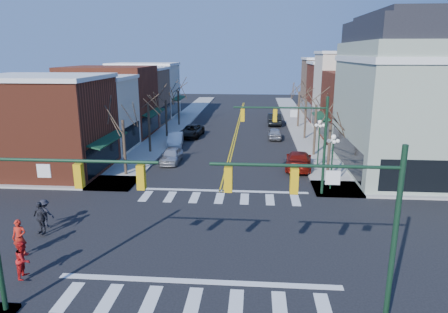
% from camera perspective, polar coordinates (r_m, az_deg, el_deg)
% --- Properties ---
extents(ground, '(160.00, 160.00, 0.00)m').
position_cam_1_polar(ground, '(23.11, -2.05, -11.38)').
color(ground, black).
rests_on(ground, ground).
extents(sidewalk_left, '(3.50, 70.00, 0.15)m').
position_cam_1_polar(sidewalk_left, '(43.32, -10.59, 0.96)').
color(sidewalk_left, '#9E9B93').
rests_on(sidewalk_left, ground).
extents(sidewalk_right, '(3.50, 70.00, 0.15)m').
position_cam_1_polar(sidewalk_right, '(42.32, 12.95, 0.51)').
color(sidewalk_right, '#9E9B93').
rests_on(sidewalk_right, ground).
extents(bldg_left_brick_a, '(10.00, 8.50, 8.00)m').
position_cam_1_polar(bldg_left_brick_a, '(37.52, -24.19, 3.94)').
color(bldg_left_brick_a, maroon).
rests_on(bldg_left_brick_a, ground).
extents(bldg_left_stucco_a, '(10.00, 7.00, 7.50)m').
position_cam_1_polar(bldg_left_stucco_a, '(44.41, -19.46, 5.54)').
color(bldg_left_stucco_a, beige).
rests_on(bldg_left_stucco_a, ground).
extents(bldg_left_brick_b, '(10.00, 9.00, 8.50)m').
position_cam_1_polar(bldg_left_brick_b, '(51.70, -15.97, 7.55)').
color(bldg_left_brick_b, maroon).
rests_on(bldg_left_brick_b, ground).
extents(bldg_left_tan, '(10.00, 7.50, 7.80)m').
position_cam_1_polar(bldg_left_tan, '(59.49, -13.21, 8.25)').
color(bldg_left_tan, '#987054').
rests_on(bldg_left_tan, ground).
extents(bldg_left_stucco_b, '(10.00, 8.00, 8.20)m').
position_cam_1_polar(bldg_left_stucco_b, '(66.86, -11.22, 9.19)').
color(bldg_left_stucco_b, beige).
rests_on(bldg_left_stucco_b, ground).
extents(bldg_right_brick_a, '(10.00, 8.50, 8.00)m').
position_cam_1_polar(bldg_right_brick_a, '(48.56, 20.21, 6.49)').
color(bldg_right_brick_a, maroon).
rests_on(bldg_right_brick_a, ground).
extents(bldg_right_stucco, '(10.00, 7.00, 10.00)m').
position_cam_1_polar(bldg_right_stucco, '(55.91, 18.21, 8.65)').
color(bldg_right_stucco, beige).
rests_on(bldg_right_stucco, ground).
extents(bldg_right_brick_b, '(10.00, 8.00, 8.50)m').
position_cam_1_polar(bldg_right_brick_b, '(63.26, 16.60, 8.71)').
color(bldg_right_brick_b, maroon).
rests_on(bldg_right_brick_b, ground).
extents(bldg_right_tan, '(10.00, 8.00, 9.00)m').
position_cam_1_polar(bldg_right_tan, '(71.06, 15.31, 9.59)').
color(bldg_right_tan, '#987054').
rests_on(bldg_right_tan, ground).
extents(victorian_corner, '(12.25, 14.25, 13.30)m').
position_cam_1_polar(victorian_corner, '(37.99, 26.48, 7.88)').
color(victorian_corner, '#96A48E').
rests_on(victorian_corner, ground).
extents(traffic_mast_near_left, '(6.60, 0.28, 7.20)m').
position_cam_1_polar(traffic_mast_near_left, '(16.37, -25.17, -6.17)').
color(traffic_mast_near_left, '#14331E').
rests_on(traffic_mast_near_left, ground).
extents(traffic_mast_near_right, '(6.60, 0.28, 7.20)m').
position_cam_1_polar(traffic_mast_near_right, '(14.63, 16.57, -7.78)').
color(traffic_mast_near_right, '#14331E').
rests_on(traffic_mast_near_right, ground).
extents(traffic_mast_far_right, '(6.60, 0.28, 7.20)m').
position_cam_1_polar(traffic_mast_far_right, '(28.71, 10.66, 3.49)').
color(traffic_mast_far_right, '#14331E').
rests_on(traffic_mast_far_right, ground).
extents(lamppost_corner, '(0.36, 0.36, 4.33)m').
position_cam_1_polar(lamppost_corner, '(30.54, 15.25, 0.53)').
color(lamppost_corner, '#14331E').
rests_on(lamppost_corner, ground).
extents(lamppost_midblock, '(0.36, 0.36, 4.33)m').
position_cam_1_polar(lamppost_midblock, '(36.79, 13.45, 3.00)').
color(lamppost_midblock, '#14331E').
rests_on(lamppost_midblock, ground).
extents(tree_left_a, '(0.24, 0.24, 4.76)m').
position_cam_1_polar(tree_left_a, '(34.32, -14.03, 1.14)').
color(tree_left_a, '#382B21').
rests_on(tree_left_a, ground).
extents(tree_left_b, '(0.24, 0.24, 5.04)m').
position_cam_1_polar(tree_left_b, '(41.78, -10.63, 3.89)').
color(tree_left_b, '#382B21').
rests_on(tree_left_b, ground).
extents(tree_left_c, '(0.24, 0.24, 4.55)m').
position_cam_1_polar(tree_left_c, '(49.47, -8.24, 5.35)').
color(tree_left_c, '#382B21').
rests_on(tree_left_c, ground).
extents(tree_left_d, '(0.24, 0.24, 4.90)m').
position_cam_1_polar(tree_left_d, '(57.19, -6.50, 6.83)').
color(tree_left_d, '#382B21').
rests_on(tree_left_d, ground).
extents(tree_right_a, '(0.24, 0.24, 4.62)m').
position_cam_1_polar(tree_right_a, '(33.12, 14.74, 0.48)').
color(tree_right_a, '#382B21').
rests_on(tree_right_a, ground).
extents(tree_right_b, '(0.24, 0.24, 5.18)m').
position_cam_1_polar(tree_right_b, '(40.77, 12.86, 3.61)').
color(tree_right_b, '#382B21').
rests_on(tree_right_b, ground).
extents(tree_right_c, '(0.24, 0.24, 4.83)m').
position_cam_1_polar(tree_right_c, '(48.61, 11.54, 5.21)').
color(tree_right_c, '#382B21').
rests_on(tree_right_c, ground).
extents(tree_right_d, '(0.24, 0.24, 4.97)m').
position_cam_1_polar(tree_right_d, '(56.46, 10.60, 6.61)').
color(tree_right_d, '#382B21').
rests_on(tree_right_d, ground).
extents(car_left_near, '(1.71, 4.18, 1.42)m').
position_cam_1_polar(car_left_near, '(38.02, -7.51, 0.16)').
color(car_left_near, '#B7B8BC').
rests_on(car_left_near, ground).
extents(car_left_mid, '(2.13, 4.64, 1.47)m').
position_cam_1_polar(car_left_mid, '(44.83, -6.97, 2.43)').
color(car_left_mid, white).
rests_on(car_left_mid, ground).
extents(car_left_far, '(2.82, 5.41, 1.46)m').
position_cam_1_polar(car_left_far, '(49.52, -4.67, 3.64)').
color(car_left_far, black).
rests_on(car_left_far, ground).
extents(car_right_near, '(2.87, 5.73, 1.60)m').
position_cam_1_polar(car_right_near, '(36.35, 10.61, -0.50)').
color(car_right_near, maroon).
rests_on(car_right_near, ground).
extents(car_right_mid, '(1.64, 3.99, 1.36)m').
position_cam_1_polar(car_right_mid, '(48.59, 7.22, 3.30)').
color(car_right_mid, '#A5A6AA').
rests_on(car_right_mid, ground).
extents(car_right_far, '(1.87, 5.18, 1.70)m').
position_cam_1_polar(car_right_far, '(58.22, 7.18, 5.35)').
color(car_right_far, black).
rests_on(car_right_far, ground).
extents(pedestrian_red_a, '(0.74, 0.54, 1.87)m').
position_cam_1_polar(pedestrian_red_a, '(23.01, -27.19, -10.24)').
color(pedestrian_red_a, red).
rests_on(pedestrian_red_a, sidewalk_left).
extents(pedestrian_red_b, '(0.75, 0.92, 1.78)m').
position_cam_1_polar(pedestrian_red_b, '(20.80, -26.71, -12.98)').
color(pedestrian_red_b, red).
rests_on(pedestrian_red_b, sidewalk_left).
extents(pedestrian_dark_a, '(1.21, 0.89, 1.91)m').
position_cam_1_polar(pedestrian_dark_a, '(25.01, -24.75, -7.94)').
color(pedestrian_dark_a, '#21222A').
rests_on(pedestrian_dark_a, sidewalk_left).
extents(pedestrian_dark_b, '(1.13, 0.73, 1.67)m').
position_cam_1_polar(pedestrian_dark_b, '(25.95, -24.24, -7.37)').
color(pedestrian_dark_b, black).
rests_on(pedestrian_dark_b, sidewalk_left).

